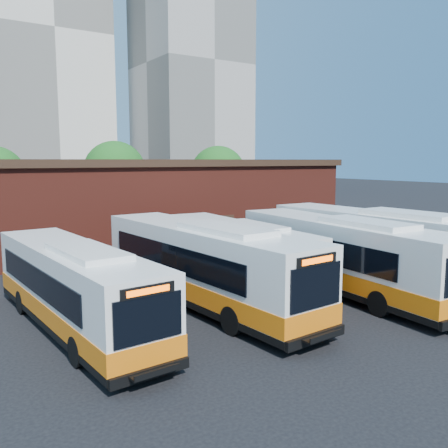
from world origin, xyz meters
TOP-DOWN VIEW (x-y plane):
  - ground at (0.00, 0.00)m, footprint 220.00×220.00m
  - bus_farwest at (-10.98, 3.11)m, footprint 3.37×12.31m
  - bus_west at (-5.36, 3.11)m, footprint 3.76×13.68m
  - bus_midwest at (-2.01, 5.43)m, footprint 3.07×12.14m
  - bus_mideast at (1.32, 1.37)m, footprint 3.54×13.59m
  - bus_east at (4.78, 1.89)m, footprint 3.27×14.05m
  - depot_building at (0.00, 20.00)m, footprint 28.60×12.60m
  - tree_mid at (2.00, 34.00)m, footprint 6.56×6.56m
  - tree_east at (13.00, 31.00)m, footprint 6.24×6.24m
  - tower_center at (7.00, 86.00)m, footprint 22.00×20.00m
  - tower_right at (30.00, 68.00)m, footprint 18.00×18.00m

SIDE VIEW (x-z plane):
  - ground at x=0.00m, z-range 0.00..0.00m
  - bus_midwest at x=-2.01m, z-range -0.15..3.13m
  - bus_farwest at x=-10.98m, z-range -0.15..3.16m
  - bus_mideast at x=1.32m, z-range -0.17..3.50m
  - bus_west at x=-5.36m, z-range -0.17..3.52m
  - bus_east at x=4.78m, z-range -0.17..3.63m
  - depot_building at x=0.00m, z-range 0.06..6.46m
  - tree_east at x=13.00m, z-range 0.85..8.81m
  - tree_mid at x=2.00m, z-range 0.90..9.26m
  - tower_right at x=30.00m, z-range -0.26..48.94m
  - tower_center at x=7.00m, z-range -0.26..60.94m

